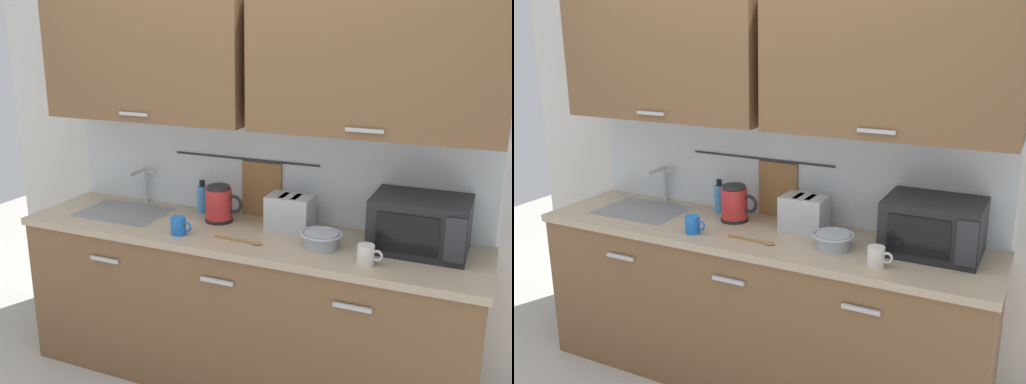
# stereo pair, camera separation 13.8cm
# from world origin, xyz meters

# --- Properties ---
(counter_unit) EXTENTS (2.53, 0.64, 0.90)m
(counter_unit) POSITION_xyz_m (-0.01, 0.30, 0.46)
(counter_unit) COLOR brown
(counter_unit) RESTS_ON ground
(back_wall_assembly) EXTENTS (3.70, 0.41, 2.50)m
(back_wall_assembly) POSITION_xyz_m (-0.00, 0.53, 1.52)
(back_wall_assembly) COLOR silver
(back_wall_assembly) RESTS_ON ground
(sink_faucet) EXTENTS (0.09, 0.17, 0.22)m
(sink_faucet) POSITION_xyz_m (-0.79, 0.53, 1.04)
(sink_faucet) COLOR #B2B5BA
(sink_faucet) RESTS_ON counter_unit
(microwave) EXTENTS (0.46, 0.35, 0.27)m
(microwave) POSITION_xyz_m (0.90, 0.41, 1.04)
(microwave) COLOR black
(microwave) RESTS_ON counter_unit
(electric_kettle) EXTENTS (0.23, 0.16, 0.21)m
(electric_kettle) POSITION_xyz_m (-0.19, 0.40, 1.00)
(electric_kettle) COLOR black
(electric_kettle) RESTS_ON counter_unit
(dish_soap_bottle) EXTENTS (0.06, 0.06, 0.20)m
(dish_soap_bottle) POSITION_xyz_m (-0.36, 0.51, 0.99)
(dish_soap_bottle) COLOR #3F8CD8
(dish_soap_bottle) RESTS_ON counter_unit
(mug_near_sink) EXTENTS (0.12, 0.08, 0.09)m
(mug_near_sink) POSITION_xyz_m (-0.29, 0.12, 0.95)
(mug_near_sink) COLOR blue
(mug_near_sink) RESTS_ON counter_unit
(mixing_bowl) EXTENTS (0.21, 0.21, 0.08)m
(mixing_bowl) POSITION_xyz_m (0.45, 0.25, 0.94)
(mixing_bowl) COLOR #A5ADB7
(mixing_bowl) RESTS_ON counter_unit
(toaster) EXTENTS (0.26, 0.17, 0.19)m
(toaster) POSITION_xyz_m (0.22, 0.43, 1.00)
(toaster) COLOR #B7BABF
(toaster) RESTS_ON counter_unit
(mug_by_kettle) EXTENTS (0.12, 0.08, 0.09)m
(mug_by_kettle) POSITION_xyz_m (0.71, 0.13, 0.95)
(mug_by_kettle) COLOR silver
(mug_by_kettle) RESTS_ON counter_unit
(wooden_spoon) EXTENTS (0.28, 0.04, 0.01)m
(wooden_spoon) POSITION_xyz_m (0.07, 0.16, 0.91)
(wooden_spoon) COLOR #9E7042
(wooden_spoon) RESTS_ON counter_unit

